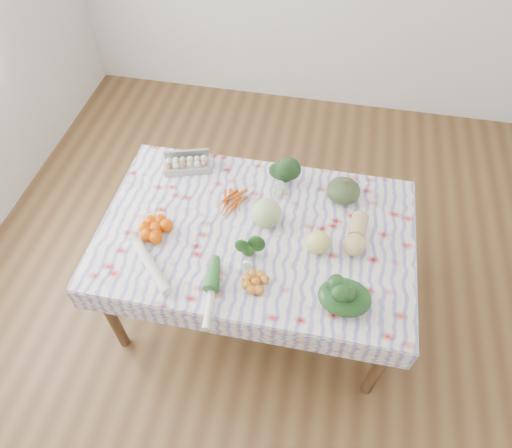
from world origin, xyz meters
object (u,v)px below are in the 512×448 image
kabocha_squash (343,191)px  dining_table (256,240)px  grapefruit (318,242)px  egg_carton (187,166)px  cabbage (266,213)px  butternut_squash (357,233)px

kabocha_squash → dining_table: bearing=-143.0°
kabocha_squash → grapefruit: same height
egg_carton → cabbage: (0.53, -0.30, 0.04)m
kabocha_squash → egg_carton: bearing=177.2°
butternut_squash → egg_carton: bearing=168.2°
kabocha_squash → grapefruit: 0.39m
butternut_squash → cabbage: bearing=-176.8°
dining_table → kabocha_squash: (0.43, 0.32, 0.14)m
egg_carton → grapefruit: 0.92m
dining_table → butternut_squash: (0.52, 0.04, 0.14)m
egg_carton → kabocha_squash: size_ratio=1.45×
egg_carton → butternut_squash: (1.00, -0.33, 0.02)m
grapefruit → cabbage: bearing=156.7°
egg_carton → grapefruit: bearing=-44.8°
dining_table → egg_carton: size_ratio=5.99×
dining_table → butternut_squash: butternut_squash is taller
dining_table → egg_carton: (-0.49, 0.37, 0.12)m
egg_carton → butternut_squash: size_ratio=1.06×
dining_table → grapefruit: bearing=-9.9°
dining_table → butternut_squash: 0.54m
dining_table → butternut_squash: bearing=4.5°
grapefruit → dining_table: bearing=170.1°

